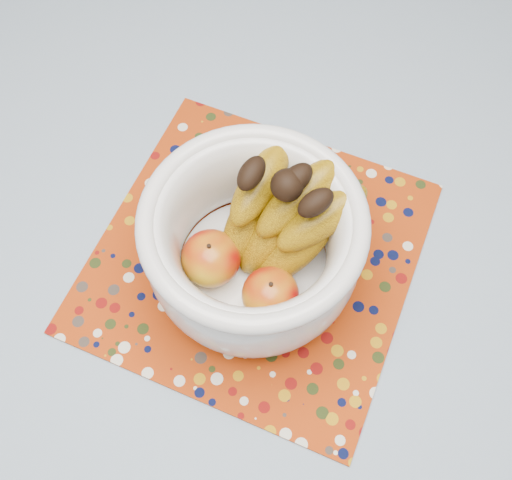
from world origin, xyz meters
TOP-DOWN VIEW (x-y plane):
  - table at (0.00, 0.00)m, footprint 1.20×1.20m
  - tablecloth at (0.00, 0.00)m, footprint 1.32×1.32m
  - placemat at (-0.05, 0.02)m, footprint 0.47×0.47m
  - fruit_bowl at (-0.03, 0.01)m, footprint 0.25×0.26m

SIDE VIEW (x-z plane):
  - table at x=0.00m, z-range 0.30..1.05m
  - tablecloth at x=0.00m, z-range 0.75..0.76m
  - placemat at x=-0.05m, z-range 0.76..0.76m
  - fruit_bowl at x=-0.03m, z-range 0.76..0.95m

